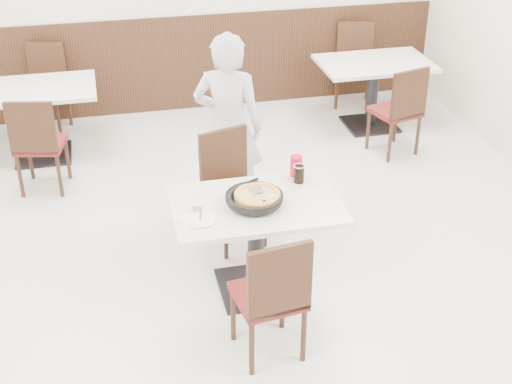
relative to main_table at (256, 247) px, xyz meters
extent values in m
plane|color=#B5B4B0|center=(0.01, 0.13, -0.38)|extent=(7.00, 7.00, 0.00)
cube|color=black|center=(0.01, 3.61, 0.18)|extent=(5.90, 0.03, 1.10)
cylinder|color=black|center=(-0.02, 0.04, 0.39)|extent=(0.11, 0.11, 0.04)
cylinder|color=black|center=(-0.02, -0.03, 0.42)|extent=(0.41, 0.41, 0.01)
cylinder|color=tan|center=(0.01, -0.02, 0.44)|extent=(0.34, 0.34, 0.02)
cube|color=silver|center=(0.01, 0.03, 0.47)|extent=(0.10, 0.12, 0.00)
cube|color=white|center=(-0.46, -0.12, 0.38)|extent=(0.18, 0.18, 0.00)
cylinder|color=white|center=(-0.42, -0.16, 0.38)|extent=(0.21, 0.21, 0.01)
cube|color=silver|center=(-0.41, -0.09, 0.39)|extent=(0.04, 0.15, 0.00)
cylinder|color=black|center=(0.38, 0.23, 0.44)|extent=(0.08, 0.08, 0.13)
cylinder|color=#C30121|center=(0.39, 0.34, 0.45)|extent=(0.09, 0.09, 0.16)
imported|color=silver|center=(0.03, 1.17, 0.44)|extent=(0.71, 0.60, 1.64)
camera|label=1|loc=(-0.97, -4.24, 2.93)|focal=50.00mm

